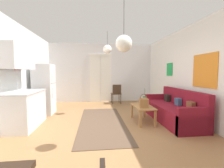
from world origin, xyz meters
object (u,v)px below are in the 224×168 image
(bamboo_vase, at_px, (145,100))
(pendant_lamp_far, at_px, (107,49))
(coffee_table, at_px, (143,108))
(handbag, at_px, (144,103))
(refrigerator, at_px, (44,89))
(pendant_lamp_near, at_px, (124,44))
(couch, at_px, (174,111))
(accent_chair, at_px, (116,93))

(bamboo_vase, bearing_deg, pendant_lamp_far, 140.34)
(bamboo_vase, relative_size, pendant_lamp_far, 0.64)
(coffee_table, relative_size, handbag, 2.56)
(bamboo_vase, distance_m, refrigerator, 3.25)
(bamboo_vase, distance_m, pendant_lamp_near, 2.17)
(coffee_table, height_order, refrigerator, refrigerator)
(couch, height_order, accent_chair, couch)
(handbag, bearing_deg, pendant_lamp_far, 127.65)
(couch, relative_size, pendant_lamp_near, 2.15)
(bamboo_vase, relative_size, refrigerator, 0.28)
(bamboo_vase, height_order, pendant_lamp_near, pendant_lamp_near)
(refrigerator, relative_size, pendant_lamp_far, 2.26)
(refrigerator, relative_size, pendant_lamp_near, 1.66)
(accent_chair, xyz_separation_m, pendant_lamp_far, (-0.52, -1.55, 1.65))
(handbag, distance_m, accent_chair, 2.72)
(bamboo_vase, relative_size, handbag, 1.31)
(couch, distance_m, refrigerator, 4.09)
(pendant_lamp_near, bearing_deg, coffee_table, 58.74)
(bamboo_vase, xyz_separation_m, pendant_lamp_near, (-0.90, -1.48, 1.31))
(coffee_table, xyz_separation_m, accent_chair, (-0.38, 2.56, 0.10))
(refrigerator, height_order, pendant_lamp_far, pendant_lamp_far)
(coffee_table, distance_m, pendant_lamp_far, 2.21)
(accent_chair, distance_m, pendant_lamp_near, 4.13)
(pendant_lamp_far, bearing_deg, pendant_lamp_near, -87.43)
(coffee_table, distance_m, refrigerator, 3.22)
(accent_chair, relative_size, pendant_lamp_far, 1.17)
(refrigerator, bearing_deg, handbag, -23.49)
(handbag, bearing_deg, pendant_lamp_near, -123.53)
(bamboo_vase, height_order, handbag, bamboo_vase)
(bamboo_vase, xyz_separation_m, refrigerator, (-3.09, 0.98, 0.25))
(couch, height_order, coffee_table, couch)
(refrigerator, distance_m, pendant_lamp_far, 2.46)
(coffee_table, distance_m, pendant_lamp_near, 2.14)
(couch, xyz_separation_m, handbag, (-0.93, -0.11, 0.28))
(pendant_lamp_near, bearing_deg, bamboo_vase, 58.55)
(bamboo_vase, xyz_separation_m, pendant_lamp_far, (-1.01, 0.83, 1.56))
(coffee_table, relative_size, bamboo_vase, 1.96)
(pendant_lamp_near, bearing_deg, accent_chair, 83.84)
(handbag, xyz_separation_m, pendant_lamp_far, (-0.88, 1.14, 1.57))
(coffee_table, height_order, pendant_lamp_near, pendant_lamp_near)
(handbag, height_order, pendant_lamp_near, pendant_lamp_near)
(couch, xyz_separation_m, pendant_lamp_far, (-1.81, 1.03, 1.85))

